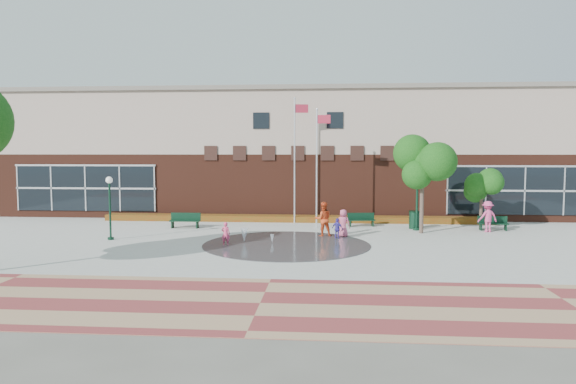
# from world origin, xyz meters

# --- Properties ---
(ground) EXTENTS (120.00, 120.00, 0.00)m
(ground) POSITION_xyz_m (0.00, 0.00, 0.00)
(ground) COLOR #666056
(ground) RESTS_ON ground
(plaza_concrete) EXTENTS (46.00, 18.00, 0.01)m
(plaza_concrete) POSITION_xyz_m (0.00, 4.00, 0.00)
(plaza_concrete) COLOR #A8A8A0
(plaza_concrete) RESTS_ON ground
(paver_band) EXTENTS (46.00, 6.00, 0.01)m
(paver_band) POSITION_xyz_m (0.00, -7.00, 0.00)
(paver_band) COLOR maroon
(paver_band) RESTS_ON ground
(splash_pad) EXTENTS (8.40, 8.40, 0.01)m
(splash_pad) POSITION_xyz_m (0.00, 3.00, 0.00)
(splash_pad) COLOR #383A3D
(splash_pad) RESTS_ON ground
(library_building) EXTENTS (44.40, 10.40, 9.20)m
(library_building) POSITION_xyz_m (0.00, 17.48, 4.64)
(library_building) COLOR #4E2419
(library_building) RESTS_ON ground
(flower_bed) EXTENTS (26.00, 1.20, 0.40)m
(flower_bed) POSITION_xyz_m (0.00, 11.60, 0.00)
(flower_bed) COLOR #A41607
(flower_bed) RESTS_ON ground
(flagpole_left) EXTENTS (0.95, 0.22, 8.19)m
(flagpole_left) POSITION_xyz_m (-0.08, 11.01, 4.56)
(flagpole_left) COLOR silver
(flagpole_left) RESTS_ON ground
(flagpole_right) EXTENTS (0.89, 0.22, 7.31)m
(flagpole_right) POSITION_xyz_m (1.41, 8.91, 4.09)
(flagpole_right) COLOR silver
(flagpole_right) RESTS_ON ground
(lamp_left) EXTENTS (0.36, 0.36, 3.37)m
(lamp_left) POSITION_xyz_m (-9.44, 3.77, 2.10)
(lamp_left) COLOR black
(lamp_left) RESTS_ON ground
(lamp_right) EXTENTS (0.45, 0.45, 4.28)m
(lamp_right) POSITION_xyz_m (7.34, 8.40, 2.66)
(lamp_right) COLOR black
(lamp_right) RESTS_ON ground
(bench_left) EXTENTS (1.86, 0.52, 0.93)m
(bench_left) POSITION_xyz_m (-6.67, 8.22, 0.30)
(bench_left) COLOR black
(bench_left) RESTS_ON ground
(bench_mid) EXTENTS (1.75, 0.71, 0.85)m
(bench_mid) POSITION_xyz_m (4.16, 9.73, 0.28)
(bench_mid) COLOR black
(bench_mid) RESTS_ON ground
(bench_right) EXTENTS (1.74, 0.55, 0.86)m
(bench_right) POSITION_xyz_m (11.85, 8.68, 0.28)
(bench_right) COLOR black
(bench_right) RESTS_ON ground
(trash_can) EXTENTS (0.68, 0.68, 1.11)m
(trash_can) POSITION_xyz_m (7.31, 9.01, 0.56)
(trash_can) COLOR black
(trash_can) RESTS_ON ground
(tree_mid) EXTENTS (3.25, 3.25, 5.49)m
(tree_mid) POSITION_xyz_m (7.42, 7.30, 4.00)
(tree_mid) COLOR #42322A
(tree_mid) RESTS_ON ground
(tree_small_right) EXTENTS (2.15, 2.15, 3.67)m
(tree_small_right) POSITION_xyz_m (11.26, 9.08, 2.68)
(tree_small_right) COLOR #42322A
(tree_small_right) RESTS_ON ground
(water_jet_a) EXTENTS (0.38, 0.38, 0.74)m
(water_jet_a) POSITION_xyz_m (-2.21, 3.40, 0.00)
(water_jet_a) COLOR white
(water_jet_a) RESTS_ON ground
(water_jet_b) EXTENTS (0.20, 0.20, 0.45)m
(water_jet_b) POSITION_xyz_m (-0.76, 3.32, 0.00)
(water_jet_b) COLOR white
(water_jet_b) RESTS_ON ground
(child_splash) EXTENTS (0.44, 0.29, 1.19)m
(child_splash) POSITION_xyz_m (-3.02, 2.65, 0.60)
(child_splash) COLOR #EA4272
(child_splash) RESTS_ON ground
(adult_red) EXTENTS (1.05, 0.88, 1.93)m
(adult_red) POSITION_xyz_m (1.81, 5.79, 0.96)
(adult_red) COLOR #C9421C
(adult_red) RESTS_ON ground
(adult_pink) EXTENTS (0.87, 0.72, 1.53)m
(adult_pink) POSITION_xyz_m (2.91, 5.71, 0.76)
(adult_pink) COLOR #C15072
(adult_pink) RESTS_ON ground
(child_blue) EXTENTS (0.71, 0.59, 1.13)m
(child_blue) POSITION_xyz_m (2.58, 5.01, 0.57)
(child_blue) COLOR #3E32A8
(child_blue) RESTS_ON ground
(person_bench) EXTENTS (1.31, 0.95, 1.82)m
(person_bench) POSITION_xyz_m (11.35, 8.09, 0.91)
(person_bench) COLOR #DA4480
(person_bench) RESTS_ON ground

